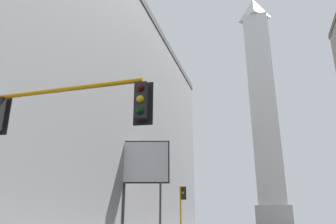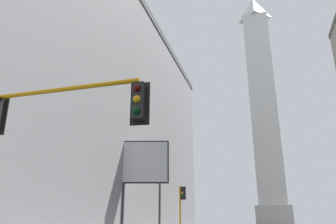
{
  "view_description": "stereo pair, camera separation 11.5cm",
  "coord_description": "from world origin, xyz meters",
  "px_view_note": "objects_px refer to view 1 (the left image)",
  "views": [
    {
      "loc": [
        -1.35,
        -0.96,
        1.93
      ],
      "look_at": [
        -16.98,
        53.05,
        20.79
      ],
      "focal_mm": 35.0,
      "sensor_mm": 36.0,
      "label": 1
    },
    {
      "loc": [
        -1.24,
        -0.93,
        1.93
      ],
      "look_at": [
        -16.98,
        53.05,
        20.79
      ],
      "focal_mm": 35.0,
      "sensor_mm": 36.0,
      "label": 2
    }
  ],
  "objects_px": {
    "billboard_sign": "(143,164)",
    "traffic_light_mid_left": "(182,204)",
    "traffic_light_near_left": "(37,131)",
    "obelisk": "(263,106)"
  },
  "relations": [
    {
      "from": "traffic_light_near_left",
      "to": "billboard_sign",
      "type": "distance_m",
      "value": 18.76
    },
    {
      "from": "obelisk",
      "to": "traffic_light_mid_left",
      "type": "distance_m",
      "value": 48.99
    },
    {
      "from": "obelisk",
      "to": "traffic_light_near_left",
      "type": "height_order",
      "value": "obelisk"
    },
    {
      "from": "traffic_light_near_left",
      "to": "billboard_sign",
      "type": "height_order",
      "value": "billboard_sign"
    },
    {
      "from": "traffic_light_near_left",
      "to": "traffic_light_mid_left",
      "type": "relative_size",
      "value": 1.1
    },
    {
      "from": "traffic_light_near_left",
      "to": "traffic_light_mid_left",
      "type": "distance_m",
      "value": 25.44
    },
    {
      "from": "obelisk",
      "to": "traffic_light_mid_left",
      "type": "height_order",
      "value": "obelisk"
    },
    {
      "from": "billboard_sign",
      "to": "traffic_light_mid_left",
      "type": "bearing_deg",
      "value": 76.45
    },
    {
      "from": "billboard_sign",
      "to": "obelisk",
      "type": "bearing_deg",
      "value": 76.94
    },
    {
      "from": "traffic_light_mid_left",
      "to": "billboard_sign",
      "type": "bearing_deg",
      "value": -103.55
    }
  ]
}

